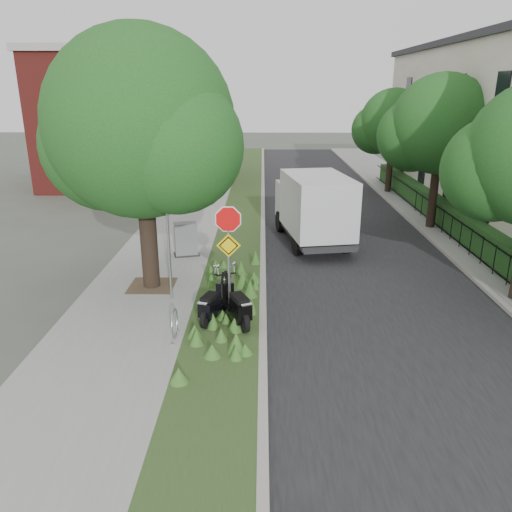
{
  "coord_description": "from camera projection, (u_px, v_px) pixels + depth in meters",
  "views": [
    {
      "loc": [
        -0.52,
        -11.74,
        6.07
      ],
      "look_at": [
        -0.71,
        2.29,
        1.3
      ],
      "focal_mm": 35.0,
      "sensor_mm": 36.0,
      "label": 1
    }
  ],
  "objects": [
    {
      "name": "far_tree_b",
      "position": [
        439.0,
        129.0,
        21.09
      ],
      "size": [
        4.83,
        4.31,
        6.56
      ],
      "color": "black",
      "rests_on": "ground"
    },
    {
      "name": "far_tree_c",
      "position": [
        392.0,
        125.0,
        28.79
      ],
      "size": [
        4.37,
        3.89,
        5.93
      ],
      "color": "black",
      "rests_on": "ground"
    },
    {
      "name": "utility_cabinet",
      "position": [
        186.0,
        240.0,
        18.44
      ],
      "size": [
        1.04,
        0.82,
        1.23
      ],
      "color": "#262628",
      "rests_on": "ground"
    },
    {
      "name": "sign_assembly",
      "position": [
        228.0,
        239.0,
        12.89
      ],
      "size": [
        0.94,
        0.08,
        3.22
      ],
      "color": "#A5A8AD",
      "rests_on": "ground"
    },
    {
      "name": "footpath_far",
      "position": [
        456.0,
        228.0,
        22.41
      ],
      "size": [
        3.2,
        60.0,
        0.12
      ],
      "primitive_type": "cube",
      "color": "gray",
      "rests_on": "ground"
    },
    {
      "name": "fence_far",
      "position": [
        435.0,
        215.0,
        22.23
      ],
      "size": [
        0.04,
        24.0,
        1.0
      ],
      "color": "black",
      "rests_on": "ground"
    },
    {
      "name": "ground",
      "position": [
        282.0,
        331.0,
        13.06
      ],
      "size": [
        120.0,
        120.0,
        0.0
      ],
      "primitive_type": "plane",
      "color": "#4C5147",
      "rests_on": "ground"
    },
    {
      "name": "brick_building",
      "position": [
        126.0,
        117.0,
        32.66
      ],
      "size": [
        9.4,
        10.4,
        8.3
      ],
      "color": "maroon",
      "rests_on": "ground"
    },
    {
      "name": "road",
      "position": [
        340.0,
        229.0,
        22.49
      ],
      "size": [
        7.0,
        60.0,
        0.01
      ],
      "primitive_type": "cube",
      "color": "black",
      "rests_on": "ground"
    },
    {
      "name": "kerb_near",
      "position": [
        263.0,
        227.0,
        22.52
      ],
      "size": [
        0.2,
        60.0,
        0.13
      ],
      "primitive_type": "cube",
      "color": "#9E9991",
      "rests_on": "ground"
    },
    {
      "name": "verge",
      "position": [
        241.0,
        227.0,
        22.53
      ],
      "size": [
        2.0,
        60.0,
        0.12
      ],
      "primitive_type": "cube",
      "color": "#31451D",
      "rests_on": "ground"
    },
    {
      "name": "scooter_near",
      "position": [
        237.0,
        310.0,
        13.02
      ],
      "size": [
        0.93,
        1.75,
        0.89
      ],
      "color": "black",
      "rests_on": "ground"
    },
    {
      "name": "bike_hoop",
      "position": [
        174.0,
        324.0,
        12.37
      ],
      "size": [
        0.06,
        0.78,
        0.77
      ],
      "color": "#A5A8AD",
      "rests_on": "ground"
    },
    {
      "name": "street_tree_main",
      "position": [
        139.0,
        133.0,
        14.28
      ],
      "size": [
        6.21,
        5.54,
        7.66
      ],
      "color": "black",
      "rests_on": "ground"
    },
    {
      "name": "bare_post",
      "position": [
        168.0,
        234.0,
        14.13
      ],
      "size": [
        0.08,
        0.08,
        4.0
      ],
      "color": "#A5A8AD",
      "rests_on": "ground"
    },
    {
      "name": "kerb_far",
      "position": [
        418.0,
        228.0,
        22.43
      ],
      "size": [
        0.2,
        60.0,
        0.13
      ],
      "primitive_type": "cube",
      "color": "#9E9991",
      "rests_on": "ground"
    },
    {
      "name": "scooter_far",
      "position": [
        212.0,
        308.0,
        13.23
      ],
      "size": [
        0.72,
        1.66,
        0.82
      ],
      "color": "black",
      "rests_on": "ground"
    },
    {
      "name": "sidewalk_near",
      "position": [
        180.0,
        227.0,
        22.57
      ],
      "size": [
        3.5,
        60.0,
        0.12
      ],
      "primitive_type": "cube",
      "color": "gray",
      "rests_on": "ground"
    },
    {
      "name": "hedge_far",
      "position": [
        451.0,
        215.0,
        22.22
      ],
      "size": [
        1.0,
        24.0,
        1.1
      ],
      "primitive_type": "cube",
      "color": "#173F16",
      "rests_on": "footpath_far"
    },
    {
      "name": "box_truck",
      "position": [
        313.0,
        205.0,
        19.91
      ],
      "size": [
        2.93,
        5.64,
        2.43
      ],
      "color": "#262628",
      "rests_on": "ground"
    }
  ]
}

